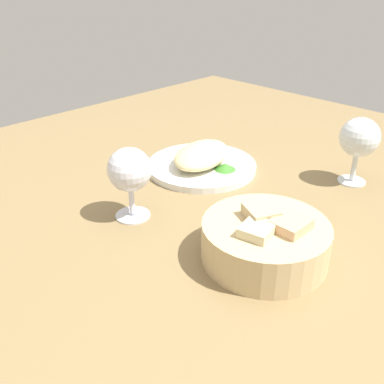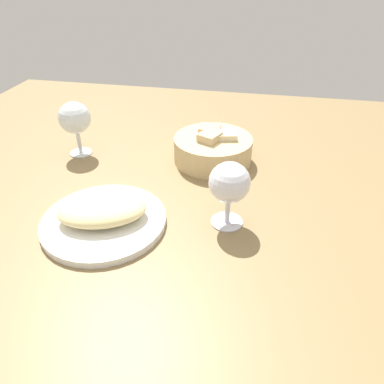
{
  "view_description": "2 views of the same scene",
  "coord_description": "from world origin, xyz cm",
  "px_view_note": "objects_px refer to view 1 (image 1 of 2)",
  "views": [
    {
      "loc": [
        60.13,
        47.44,
        40.47
      ],
      "look_at": [
        11.51,
        -0.95,
        3.92
      ],
      "focal_mm": 40.68,
      "sensor_mm": 36.0,
      "label": 1
    },
    {
      "loc": [
        24.2,
        -62.34,
        44.09
      ],
      "look_at": [
        12.52,
        -2.89,
        3.26
      ],
      "focal_mm": 33.73,
      "sensor_mm": 36.0,
      "label": 2
    }
  ],
  "objects_px": {
    "plate": "(202,166)",
    "wine_glass_far": "(359,139)",
    "wine_glass_near": "(130,172)",
    "bread_basket": "(266,240)"
  },
  "relations": [
    {
      "from": "plate",
      "to": "wine_glass_near",
      "type": "bearing_deg",
      "value": 12.4
    },
    {
      "from": "bread_basket",
      "to": "wine_glass_near",
      "type": "height_order",
      "value": "wine_glass_near"
    },
    {
      "from": "wine_glass_far",
      "to": "wine_glass_near",
      "type": "bearing_deg",
      "value": -27.69
    },
    {
      "from": "bread_basket",
      "to": "wine_glass_far",
      "type": "height_order",
      "value": "wine_glass_far"
    },
    {
      "from": "bread_basket",
      "to": "wine_glass_near",
      "type": "relative_size",
      "value": 1.47
    },
    {
      "from": "plate",
      "to": "wine_glass_far",
      "type": "distance_m",
      "value": 0.33
    },
    {
      "from": "plate",
      "to": "wine_glass_near",
      "type": "distance_m",
      "value": 0.25
    },
    {
      "from": "plate",
      "to": "wine_glass_near",
      "type": "xyz_separation_m",
      "value": [
        0.23,
        0.05,
        0.08
      ]
    },
    {
      "from": "wine_glass_far",
      "to": "bread_basket",
      "type": "bearing_deg",
      "value": 4.98
    },
    {
      "from": "bread_basket",
      "to": "wine_glass_near",
      "type": "bearing_deg",
      "value": -75.28
    }
  ]
}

